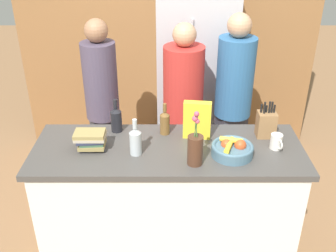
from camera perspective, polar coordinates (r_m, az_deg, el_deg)
ground_plane at (r=3.21m, az=0.00°, el=-17.51°), size 14.00×14.00×0.00m
kitchen_island at (r=2.90m, az=0.00°, el=-11.04°), size 1.81×0.66×0.94m
back_wall_wood at (r=4.07m, az=-0.00°, el=14.06°), size 3.01×0.12×2.60m
refrigerator at (r=3.84m, az=3.86°, el=7.42°), size 0.71×0.62×1.87m
fruit_bowl at (r=2.56m, az=9.32°, el=-3.26°), size 0.27×0.27×0.11m
knife_block at (r=2.80m, az=14.05°, el=0.30°), size 0.13×0.11×0.26m
flower_vase at (r=2.41m, az=3.97°, el=-3.22°), size 0.10×0.10×0.37m
cereal_box at (r=2.69m, az=4.25°, el=0.86°), size 0.19×0.08×0.27m
coffee_mug at (r=2.69m, az=15.47°, el=-2.21°), size 0.08×0.12×0.10m
book_stack at (r=2.63m, az=-11.09°, el=-1.98°), size 0.20×0.16×0.13m
bottle_oil at (r=2.75m, az=-0.47°, el=0.60°), size 0.07×0.07×0.23m
bottle_vinegar at (r=2.80m, az=-7.52°, el=1.04°), size 0.08×0.08×0.25m
bottle_wine at (r=2.52m, az=-4.74°, el=-2.11°), size 0.08×0.08×0.25m
person_at_sink at (r=3.37m, az=-9.53°, el=3.61°), size 0.28×0.28×1.61m
person_in_blue at (r=3.27m, az=2.20°, el=2.83°), size 0.33×0.33×1.60m
person_in_red_tee at (r=3.36m, az=9.44°, el=3.93°), size 0.31×0.31×1.65m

